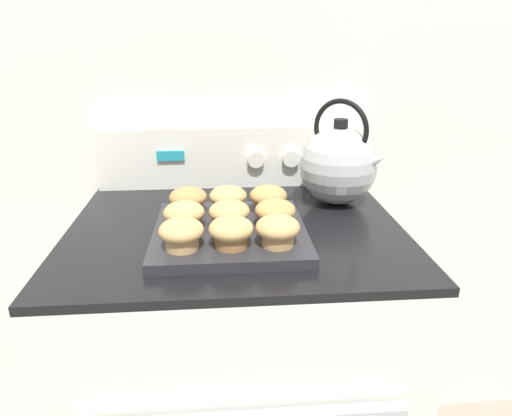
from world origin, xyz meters
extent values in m
cube|color=silver|center=(0.00, 0.66, 1.20)|extent=(8.00, 0.05, 2.40)
cube|color=white|center=(0.00, 0.33, 0.43)|extent=(0.74, 0.62, 0.87)
cube|color=black|center=(0.00, 0.33, 0.88)|extent=(0.74, 0.62, 0.02)
cube|color=white|center=(0.00, 0.61, 0.97)|extent=(0.72, 0.05, 0.17)
cube|color=teal|center=(-0.16, 0.58, 0.98)|extent=(0.07, 0.01, 0.03)
cylinder|color=white|center=(0.07, 0.58, 0.97)|extent=(0.05, 0.02, 0.05)
cylinder|color=white|center=(0.16, 0.58, 0.97)|extent=(0.05, 0.02, 0.05)
cylinder|color=white|center=(0.26, 0.58, 0.97)|extent=(0.05, 0.02, 0.05)
cube|color=#28282D|center=(-0.01, 0.26, 0.90)|extent=(0.31, 0.31, 0.02)
cylinder|color=tan|center=(-0.11, 0.17, 0.92)|extent=(0.06, 0.06, 0.03)
ellipsoid|color=tan|center=(-0.11, 0.17, 0.94)|extent=(0.08, 0.08, 0.04)
cylinder|color=olive|center=(-0.01, 0.17, 0.92)|extent=(0.06, 0.06, 0.03)
ellipsoid|color=tan|center=(-0.01, 0.17, 0.94)|extent=(0.08, 0.08, 0.04)
cylinder|color=tan|center=(0.08, 0.17, 0.92)|extent=(0.06, 0.06, 0.03)
ellipsoid|color=tan|center=(0.08, 0.17, 0.94)|extent=(0.08, 0.08, 0.04)
cylinder|color=olive|center=(-0.11, 0.26, 0.92)|extent=(0.06, 0.06, 0.03)
ellipsoid|color=tan|center=(-0.11, 0.26, 0.94)|extent=(0.08, 0.08, 0.04)
cylinder|color=olive|center=(-0.01, 0.26, 0.92)|extent=(0.06, 0.06, 0.03)
ellipsoid|color=tan|center=(-0.01, 0.26, 0.94)|extent=(0.08, 0.08, 0.04)
cylinder|color=tan|center=(0.08, 0.25, 0.92)|extent=(0.06, 0.06, 0.03)
ellipsoid|color=tan|center=(0.08, 0.25, 0.94)|extent=(0.08, 0.08, 0.04)
cylinder|color=tan|center=(-0.10, 0.35, 0.92)|extent=(0.06, 0.06, 0.03)
ellipsoid|color=#B2844C|center=(-0.10, 0.35, 0.94)|extent=(0.08, 0.08, 0.04)
cylinder|color=olive|center=(-0.01, 0.35, 0.92)|extent=(0.06, 0.06, 0.03)
ellipsoid|color=tan|center=(-0.01, 0.35, 0.94)|extent=(0.08, 0.08, 0.04)
cylinder|color=olive|center=(0.08, 0.35, 0.92)|extent=(0.06, 0.06, 0.03)
ellipsoid|color=tan|center=(0.08, 0.35, 0.94)|extent=(0.08, 0.08, 0.04)
sphere|color=#ADAFB5|center=(0.26, 0.45, 0.98)|extent=(0.19, 0.19, 0.19)
cylinder|color=black|center=(0.26, 0.45, 1.09)|extent=(0.03, 0.03, 0.02)
cone|color=#ADAFB5|center=(0.32, 0.39, 1.00)|extent=(0.08, 0.08, 0.07)
torus|color=black|center=(0.26, 0.45, 1.07)|extent=(0.12, 0.11, 0.15)
camera|label=1|loc=(-0.03, -0.62, 1.29)|focal=32.00mm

